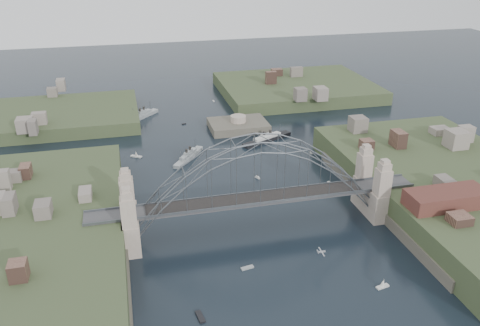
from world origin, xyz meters
name	(u,v)px	position (x,y,z in m)	size (l,w,h in m)	color
ground	(257,227)	(0.00, 0.00, 0.00)	(500.00, 500.00, 0.00)	black
bridge	(257,184)	(0.00, 0.00, 12.32)	(84.00, 13.80, 24.60)	#434345
shore_west	(17,251)	(-57.32, 0.00, 1.97)	(50.50, 90.00, 12.00)	#374526
shore_east	(453,195)	(57.32, 0.00, 1.97)	(50.50, 90.00, 12.00)	#374526
headland_nw	(62,120)	(-55.00, 95.00, 0.50)	(60.00, 45.00, 9.00)	#374526
headland_ne	(296,92)	(50.00, 110.00, 0.75)	(70.00, 55.00, 9.50)	#374526
fort_island	(238,130)	(12.00, 70.00, -0.34)	(22.00, 16.00, 9.40)	#504B3E
wharf_shed	(447,198)	(44.00, -14.00, 10.00)	(20.00, 8.00, 4.00)	#592D26
finger_pier	(458,267)	(39.00, -28.00, 0.70)	(4.00, 22.00, 1.40)	#434345
naval_cruiser_near	(189,156)	(-10.80, 46.63, 0.82)	(12.01, 15.80, 5.29)	#99A0A1
naval_cruiser_far	(142,116)	(-23.29, 92.06, 0.94)	(13.90, 14.77, 6.02)	#99A0A1
ocean_liner	(267,139)	(19.40, 55.64, 0.82)	(20.52, 12.01, 5.25)	black
aeroplane	(321,252)	(8.82, -20.77, 4.83)	(1.87, 3.54, 0.51)	#A5A7AC
small_boat_a	(196,201)	(-12.98, 16.72, 0.29)	(1.93, 2.22, 1.43)	silver
small_boat_b	(257,177)	(7.69, 26.84, 0.29)	(1.32, 1.82, 1.43)	silver
small_boat_c	(247,268)	(-6.75, -16.48, 0.15)	(3.09, 1.50, 0.45)	silver
small_boat_d	(311,152)	(30.75, 41.19, 0.29)	(0.76, 1.98, 1.43)	silver
small_boat_e	(136,155)	(-27.82, 52.29, 0.62)	(4.00, 3.17, 2.38)	silver
small_boat_f	(210,148)	(-2.33, 53.62, 0.15)	(1.12, 1.52, 0.45)	silver
small_boat_g	(383,284)	(19.58, -29.68, 0.76)	(3.11, 1.56, 2.38)	silver
small_boat_h	(184,124)	(-7.77, 80.30, 0.15)	(1.83, 1.03, 0.45)	silver
small_boat_i	(330,184)	(28.00, 17.93, 0.15)	(0.88, 2.63, 0.45)	silver
small_boat_j	(200,317)	(-19.65, -29.50, 0.15)	(1.63, 3.60, 0.45)	silver
small_boat_k	(213,101)	(9.35, 106.95, 0.15)	(0.68, 1.84, 0.45)	silver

